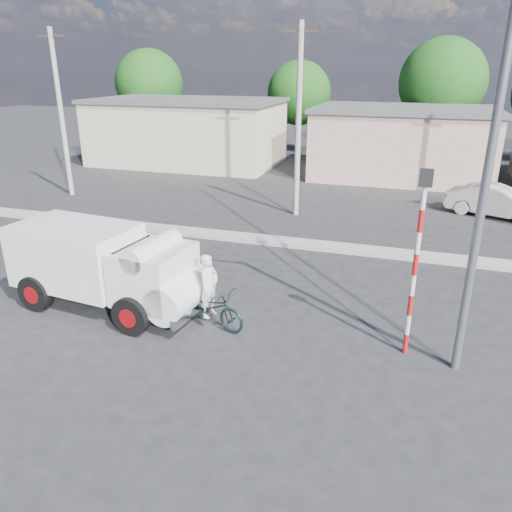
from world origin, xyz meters
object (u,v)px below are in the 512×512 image
(truck, at_px, (108,266))
(cyclist, at_px, (209,297))
(car_cream, at_px, (496,201))
(traffic_pole, at_px, (417,250))
(bicycle, at_px, (210,307))
(streetlight, at_px, (483,144))

(truck, bearing_deg, cyclist, 4.12)
(car_cream, distance_m, traffic_pole, 13.49)
(bicycle, distance_m, car_cream, 15.49)
(traffic_pole, distance_m, streetlight, 2.56)
(cyclist, xyz_separation_m, car_cream, (8.19, 13.14, -0.15))
(truck, xyz_separation_m, traffic_pole, (7.89, 0.09, 1.33))
(bicycle, xyz_separation_m, traffic_pole, (4.88, 0.20, 2.04))
(bicycle, bearing_deg, traffic_pole, -72.44)
(truck, bearing_deg, streetlight, 4.88)
(bicycle, relative_size, traffic_pole, 0.48)
(streetlight, bearing_deg, cyclist, 179.03)
(truck, relative_size, cyclist, 3.41)
(cyclist, relative_size, streetlight, 0.19)
(bicycle, relative_size, cyclist, 1.25)
(bicycle, bearing_deg, streetlight, -75.78)
(truck, relative_size, car_cream, 1.36)
(cyclist, bearing_deg, streetlight, -75.78)
(cyclist, relative_size, car_cream, 0.40)
(traffic_pole, height_order, streetlight, streetlight)
(bicycle, xyz_separation_m, streetlight, (5.81, -0.10, 4.41))
(cyclist, distance_m, car_cream, 15.49)
(car_cream, bearing_deg, cyclist, 167.14)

